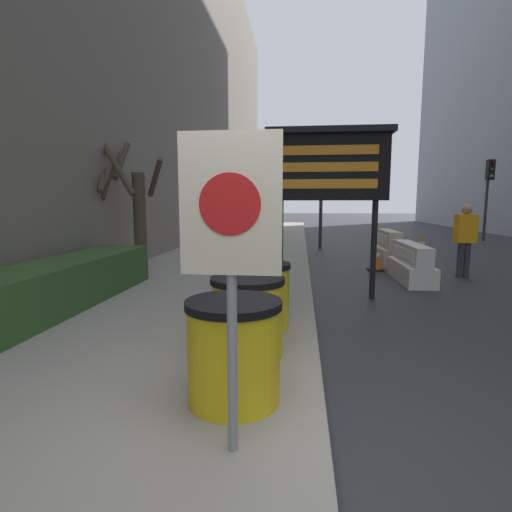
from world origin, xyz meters
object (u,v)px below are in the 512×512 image
Objects in this scene: jersey_barrier_white at (411,265)px; jersey_barrier_cream at (388,250)px; traffic_cone_near at (376,258)px; message_board at (328,168)px; barrel_drum_foreground at (234,351)px; barrel_drum_back at (260,295)px; traffic_light_far_side at (489,182)px; traffic_cone_mid at (421,245)px; pedestrian_worker at (465,235)px; traffic_light_near_curb at (322,169)px; warning_sign at (231,233)px; barrel_drum_middle at (248,316)px.

jersey_barrier_white is 2.27m from jersey_barrier_cream.
jersey_barrier_white is 1.35m from traffic_cone_near.
message_board is 1.77× the size of jersey_barrier_cream.
barrel_drum_back is (0.01, 1.83, 0.00)m from barrel_drum_foreground.
traffic_light_far_side is at bearing 58.21° from barrel_drum_back.
traffic_cone_mid is at bearing 51.08° from jersey_barrier_cream.
jersey_barrier_white is at bearing 16.91° from pedestrian_worker.
barrel_drum_foreground is 0.20× the size of traffic_light_near_curb.
traffic_light_near_curb is (-1.65, 3.49, 2.42)m from jersey_barrier_cream.
traffic_light_near_curb is (-2.97, 1.85, 2.47)m from traffic_cone_mid.
message_board reaches higher than barrel_drum_back.
traffic_cone_near is at bearing 73.91° from warning_sign.
jersey_barrier_white is (2.83, 4.04, -0.21)m from barrel_drum_back.
jersey_barrier_cream is 2.22× the size of traffic_cone_mid.
pedestrian_worker is at bearing 57.32° from barrel_drum_foreground.
message_board is at bearing -123.62° from traffic_light_far_side.
pedestrian_worker is (4.00, 7.01, -0.54)m from warning_sign.
warning_sign reaches higher than jersey_barrier_white.
barrel_drum_foreground and barrel_drum_back have the same top height.
traffic_cone_near is (2.35, 6.20, -0.24)m from barrel_drum_middle.
traffic_cone_near is 0.17× the size of traffic_light_near_curb.
barrel_drum_foreground is 0.48× the size of pedestrian_worker.
traffic_light_near_curb is (1.21, 10.71, 2.27)m from barrel_drum_middle.
barrel_drum_back is at bearing 88.14° from barrel_drum_middle.
warning_sign is 8.09m from pedestrian_worker.
traffic_cone_mid is at bearing 68.63° from warning_sign.
traffic_light_far_side reaches higher than message_board.
traffic_cone_mid is (1.33, 1.64, -0.05)m from jersey_barrier_cream.
barrel_drum_middle is 3.76m from message_board.
barrel_drum_foreground is at bearing -89.03° from barrel_drum_middle.
barrel_drum_foreground is 1.06× the size of traffic_cone_mid.
warning_sign is at bearing 54.85° from pedestrian_worker.
barrel_drum_back is at bearing -111.80° from message_board.
traffic_cone_near is (2.32, 5.29, -0.24)m from barrel_drum_back.
message_board reaches higher than traffic_cone_mid.
pedestrian_worker is at bearing -22.49° from traffic_cone_near.
barrel_drum_foreground reaches higher than traffic_cone_mid.
jersey_barrier_cream is at bearing -128.92° from traffic_cone_mid.
traffic_cone_mid is 4.28m from traffic_light_near_curb.
traffic_light_near_curb is at bearing 83.56° from barrel_drum_middle.
jersey_barrier_cream is (0.00, 2.27, 0.05)m from jersey_barrier_white.
barrel_drum_back is 8.97m from traffic_cone_mid.
message_board is at bearing 68.20° from barrel_drum_back.
jersey_barrier_cream is at bearing 68.43° from barrel_drum_middle.
pedestrian_worker is (2.90, -5.24, -1.87)m from traffic_light_near_curb.
traffic_light_near_curb is at bearing 88.05° from message_board.
traffic_light_near_curb reaches higher than message_board.
warning_sign is 0.49× the size of traffic_light_near_curb.
message_board is 1.79× the size of pedestrian_worker.
barrel_drum_middle is at bearing -106.48° from message_board.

